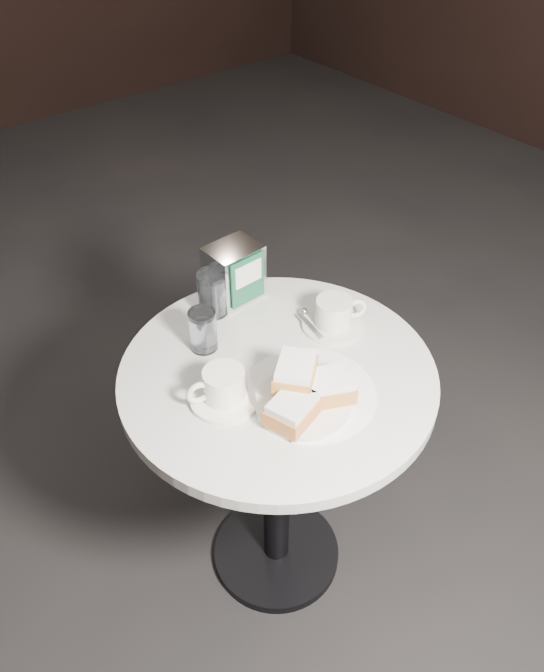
{
  "coord_description": "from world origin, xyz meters",
  "views": [
    {
      "loc": [
        -0.66,
        -0.8,
        1.73
      ],
      "look_at": [
        0.0,
        0.02,
        0.83
      ],
      "focal_mm": 35.0,
      "sensor_mm": 36.0,
      "label": 1
    }
  ],
  "objects": [
    {
      "name": "water_glass_right",
      "position": [
        0.01,
        0.26,
        0.8
      ],
      "size": [
        0.09,
        0.09,
        0.11
      ],
      "rotation": [
        0.0,
        0.0,
        0.38
      ],
      "color": "white",
      "rests_on": "cafe_table"
    },
    {
      "name": "cafe_table",
      "position": [
        0.0,
        0.0,
        0.55
      ],
      "size": [
        0.7,
        0.7,
        0.74
      ],
      "color": "black",
      "rests_on": "ground"
    },
    {
      "name": "napkin_dispenser",
      "position": [
        0.09,
        0.27,
        0.82
      ],
      "size": [
        0.13,
        0.11,
        0.15
      ],
      "rotation": [
        0.0,
        0.0,
        0.05
      ],
      "color": "silver",
      "rests_on": "cafe_table"
    },
    {
      "name": "coffee_cup_right",
      "position": [
        0.2,
        0.03,
        0.78
      ],
      "size": [
        0.19,
        0.19,
        0.08
      ],
      "rotation": [
        0.0,
        0.0,
        -0.43
      ],
      "color": "silver",
      "rests_on": "cafe_table"
    },
    {
      "name": "ground",
      "position": [
        0.0,
        0.0,
        0.0
      ],
      "size": [
        7.0,
        7.0,
        0.0
      ],
      "primitive_type": "plane",
      "color": "black",
      "rests_on": "ground"
    },
    {
      "name": "water_glass_left",
      "position": [
        -0.08,
        0.16,
        0.79
      ],
      "size": [
        0.06,
        0.06,
        0.1
      ],
      "rotation": [
        0.0,
        0.0,
        -0.01
      ],
      "color": "silver",
      "rests_on": "cafe_table"
    },
    {
      "name": "coffee_cup_left",
      "position": [
        -0.14,
        0.0,
        0.78
      ],
      "size": [
        0.18,
        0.18,
        0.08
      ],
      "rotation": [
        0.0,
        0.0,
        -0.22
      ],
      "color": "white",
      "rests_on": "cafe_table"
    },
    {
      "name": "beignet_plate",
      "position": [
        -0.03,
        -0.12,
        0.78
      ],
      "size": [
        0.22,
        0.2,
        0.1
      ],
      "rotation": [
        0.0,
        0.0,
        -0.01
      ],
      "color": "silver",
      "rests_on": "cafe_table"
    },
    {
      "name": "sugar_spill",
      "position": [
        0.01,
        -0.1,
        0.75
      ],
      "size": [
        0.3,
        0.3,
        0.0
      ],
      "primitive_type": "cylinder",
      "rotation": [
        0.0,
        0.0,
        0.07
      ],
      "color": "white",
      "rests_on": "cafe_table"
    }
  ]
}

